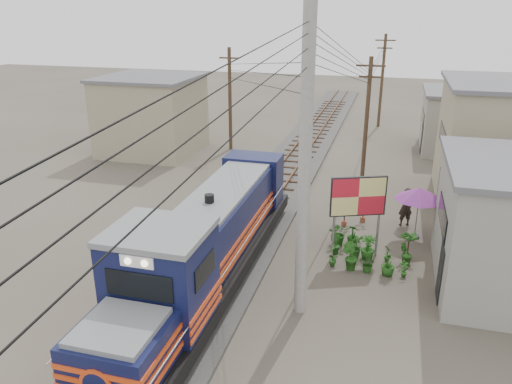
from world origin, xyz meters
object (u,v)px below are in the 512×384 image
(vendor, at_px, (406,207))
(market_umbrella, at_px, (420,194))
(locomotive, at_px, (205,247))
(billboard, at_px, (358,199))

(vendor, bearing_deg, market_umbrella, 85.21)
(locomotive, height_order, vendor, locomotive)
(locomotive, xyz_separation_m, billboard, (4.92, 3.87, 0.89))
(billboard, relative_size, vendor, 1.85)
(locomotive, distance_m, market_umbrella, 9.72)
(billboard, height_order, market_umbrella, billboard)
(billboard, xyz_separation_m, market_umbrella, (2.41, 2.51, -0.48))
(vendor, bearing_deg, billboard, 37.26)
(market_umbrella, distance_m, vendor, 1.73)
(billboard, bearing_deg, vendor, 40.26)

